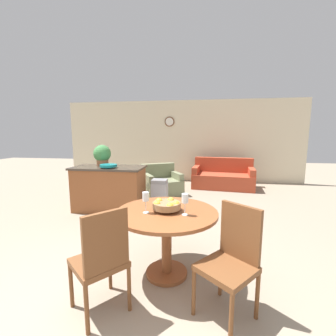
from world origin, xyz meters
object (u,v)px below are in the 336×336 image
(potted_plant, at_px, (102,155))
(couch, at_px, (223,178))
(kitchen_island, at_px, (109,188))
(armchair, at_px, (161,184))
(teal_bowl, at_px, (108,166))
(wine_glass_left, at_px, (146,197))
(dining_chair_near_left, at_px, (102,257))
(wine_glass_right, at_px, (185,199))
(trash_bin, at_px, (160,194))
(fruit_bowl, at_px, (167,205))
(dining_table, at_px, (167,226))
(dining_chair_near_right, at_px, (232,256))

(potted_plant, relative_size, couch, 0.24)
(kitchen_island, bearing_deg, armchair, 59.82)
(kitchen_island, relative_size, teal_bowl, 4.34)
(wine_glass_left, height_order, armchair, wine_glass_left)
(dining_chair_near_left, bearing_deg, wine_glass_right, -9.50)
(wine_glass_left, relative_size, armchair, 0.18)
(trash_bin, distance_m, armchair, 1.24)
(fruit_bowl, distance_m, kitchen_island, 2.55)
(trash_bin, bearing_deg, fruit_bowl, -76.98)
(fruit_bowl, distance_m, wine_glass_left, 0.25)
(fruit_bowl, height_order, trash_bin, fruit_bowl)
(dining_chair_near_left, height_order, wine_glass_left, wine_glass_left)
(dining_table, bearing_deg, wine_glass_right, -24.95)
(dining_table, height_order, dining_chair_near_right, dining_chair_near_right)
(dining_chair_near_right, height_order, wine_glass_left, wine_glass_left)
(wine_glass_right, height_order, couch, wine_glass_right)
(fruit_bowl, height_order, armchair, fruit_bowl)
(dining_table, relative_size, dining_chair_near_right, 1.15)
(kitchen_island, bearing_deg, dining_chair_near_left, -67.75)
(couch, relative_size, armchair, 1.49)
(wine_glass_right, xyz_separation_m, potted_plant, (-1.95, 2.26, 0.23))
(wine_glass_left, height_order, wine_glass_right, same)
(kitchen_island, bearing_deg, couch, 44.31)
(fruit_bowl, relative_size, teal_bowl, 0.92)
(teal_bowl, relative_size, couch, 0.18)
(wine_glass_left, relative_size, kitchen_island, 0.16)
(dining_chair_near_right, xyz_separation_m, potted_plant, (-2.39, 2.62, 0.62))
(kitchen_island, bearing_deg, dining_table, -52.36)
(dining_chair_near_right, bearing_deg, kitchen_island, -7.44)
(dining_table, height_order, potted_plant, potted_plant)
(dining_table, distance_m, wine_glass_left, 0.41)
(wine_glass_left, bearing_deg, teal_bowl, 123.11)
(wine_glass_right, bearing_deg, dining_table, 155.05)
(teal_bowl, height_order, armchair, teal_bowl)
(teal_bowl, bearing_deg, kitchen_island, 114.20)
(wine_glass_left, relative_size, wine_glass_right, 1.00)
(kitchen_island, height_order, teal_bowl, teal_bowl)
(teal_bowl, bearing_deg, dining_table, -51.32)
(dining_chair_near_right, relative_size, wine_glass_right, 4.28)
(wine_glass_left, bearing_deg, armchair, 98.04)
(kitchen_island, xyz_separation_m, couch, (2.53, 2.47, -0.17))
(potted_plant, relative_size, armchair, 0.35)
(fruit_bowl, bearing_deg, dining_chair_near_left, -125.19)
(armchair, bearing_deg, trash_bin, -111.18)
(dining_table, height_order, teal_bowl, teal_bowl)
(dining_chair_near_right, bearing_deg, dining_table, 5.65)
(dining_table, relative_size, wine_glass_right, 4.90)
(fruit_bowl, bearing_deg, trash_bin, 103.02)
(dining_chair_near_left, bearing_deg, trash_bin, 41.91)
(wine_glass_right, bearing_deg, kitchen_island, 129.87)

